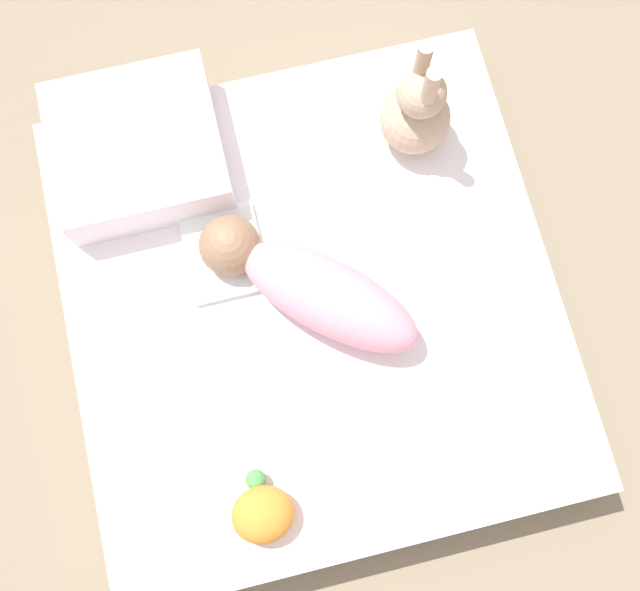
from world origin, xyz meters
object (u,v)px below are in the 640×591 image
Objects in this scene: bunny_plush at (417,112)px; pillow at (138,149)px; swaddled_baby at (309,286)px; turtle_plush at (262,512)px.

pillow is at bearing 82.20° from bunny_plush.
bunny_plush reaches higher than swaddled_baby.
swaddled_baby is at bearing -24.88° from turtle_plush.
bunny_plush reaches higher than turtle_plush.
bunny_plush is at bearing -93.30° from swaddled_baby.
turtle_plush is (-0.42, 0.20, -0.03)m from swaddled_baby.
pillow is 2.47× the size of turtle_plush.
swaddled_baby is at bearing 134.79° from bunny_plush.
bunny_plush is at bearing -34.80° from turtle_plush.
bunny_plush is (0.31, -0.32, 0.04)m from swaddled_baby.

